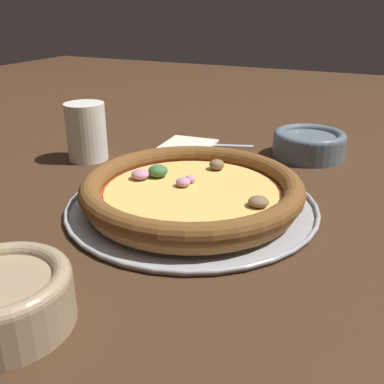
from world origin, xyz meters
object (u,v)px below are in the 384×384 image
object	(u,v)px
bowl_far	(309,143)
napkin	(185,147)
pizza_tray	(192,205)
fork	(202,144)
bowl_near	(3,297)
drinking_cup	(86,132)
pizza	(192,190)

from	to	relation	value
bowl_far	napkin	size ratio (longest dim) A/B	0.89
pizza_tray	fork	bearing A→B (deg)	21.25
bowl_near	fork	world-z (taller)	bowl_near
bowl_far	fork	world-z (taller)	bowl_far
fork	drinking_cup	bearing A→B (deg)	28.12
napkin	fork	world-z (taller)	napkin
bowl_near	napkin	world-z (taller)	bowl_near
bowl_near	bowl_far	size ratio (longest dim) A/B	0.94
fork	bowl_near	bearing A→B (deg)	76.93
pizza	drinking_cup	xyz separation A→B (m)	(0.12, 0.28, 0.03)
bowl_near	drinking_cup	size ratio (longest dim) A/B	1.20
napkin	fork	size ratio (longest dim) A/B	0.84
drinking_cup	fork	bearing A→B (deg)	-42.63
pizza_tray	pizza	world-z (taller)	pizza
bowl_far	fork	bearing A→B (deg)	95.17
bowl_near	napkin	xyz separation A→B (m)	(0.57, 0.09, -0.03)
pizza	bowl_near	world-z (taller)	bowl_near
bowl_near	drinking_cup	xyz separation A→B (m)	(0.43, 0.23, 0.02)
pizza_tray	bowl_near	distance (m)	0.32
pizza_tray	drinking_cup	world-z (taller)	drinking_cup
napkin	pizza_tray	bearing A→B (deg)	-151.66
pizza	napkin	size ratio (longest dim) A/B	2.08
pizza	bowl_near	xyz separation A→B (m)	(-0.31, 0.05, 0.00)
pizza_tray	drinking_cup	xyz separation A→B (m)	(0.12, 0.28, 0.05)
napkin	fork	bearing A→B (deg)	-33.73
pizza_tray	drinking_cup	bearing A→B (deg)	67.32
drinking_cup	napkin	bearing A→B (deg)	-44.60
pizza	drinking_cup	size ratio (longest dim) A/B	2.99
pizza	napkin	distance (m)	0.29
pizza_tray	napkin	distance (m)	0.29
pizza_tray	bowl_near	bearing A→B (deg)	171.13
pizza_tray	napkin	xyz separation A→B (m)	(0.26, 0.14, -0.00)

